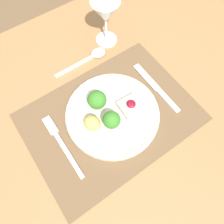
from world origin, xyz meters
TOP-DOWN VIEW (x-y plane):
  - ground_plane at (0.00, 0.00)m, footprint 8.00×8.00m
  - dining_table at (0.00, 0.00)m, footprint 1.51×1.00m
  - placemat at (0.00, 0.00)m, footprint 0.49×0.35m
  - dinner_plate at (0.00, 0.00)m, footprint 0.27×0.27m
  - fork at (-0.16, 0.02)m, footprint 0.02×0.21m
  - knife at (0.17, -0.01)m, footprint 0.02×0.21m
  - spoon at (0.08, 0.22)m, footprint 0.19×0.04m
  - wine_glass_near at (0.16, 0.25)m, footprint 0.09×0.09m

SIDE VIEW (x-z plane):
  - ground_plane at x=0.00m, z-range 0.00..0.00m
  - dining_table at x=0.00m, z-range 0.29..1.02m
  - placemat at x=0.00m, z-range 0.74..0.74m
  - spoon at x=0.08m, z-range 0.73..0.75m
  - fork at x=-0.16m, z-range 0.74..0.75m
  - knife at x=0.17m, z-range 0.74..0.75m
  - dinner_plate at x=0.00m, z-range 0.72..0.80m
  - wine_glass_near at x=0.16m, z-range 0.77..0.92m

